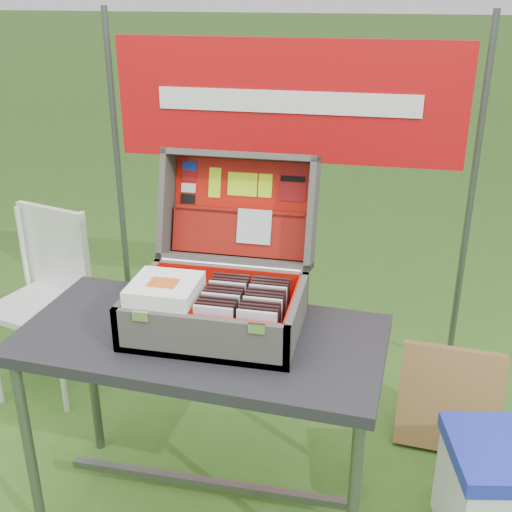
% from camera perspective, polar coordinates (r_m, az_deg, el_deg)
% --- Properties ---
extents(ground, '(80.00, 80.00, 0.00)m').
position_cam_1_polar(ground, '(2.59, -2.08, -20.72)').
color(ground, '#335F1C').
rests_on(ground, ground).
extents(table, '(1.22, 0.66, 0.74)m').
position_cam_1_polar(table, '(2.32, -4.62, -14.86)').
color(table, '#2B2A2F').
rests_on(table, ground).
extents(table_top, '(1.22, 0.66, 0.04)m').
position_cam_1_polar(table_top, '(2.12, -4.92, -7.37)').
color(table_top, '#2B2A2F').
rests_on(table_top, ground).
extents(table_leg_fl, '(0.04, 0.04, 0.70)m').
position_cam_1_polar(table_leg_fl, '(2.35, -19.44, -16.30)').
color(table_leg_fl, '#59595B').
rests_on(table_leg_fl, ground).
extents(table_leg_fr, '(0.04, 0.04, 0.70)m').
position_cam_1_polar(table_leg_fr, '(2.09, 8.63, -21.01)').
color(table_leg_fr, '#59595B').
rests_on(table_leg_fr, ground).
extents(table_leg_bl, '(0.04, 0.04, 0.70)m').
position_cam_1_polar(table_leg_bl, '(2.68, -14.34, -10.26)').
color(table_leg_bl, '#59595B').
rests_on(table_leg_bl, ground).
extents(table_leg_br, '(0.04, 0.04, 0.70)m').
position_cam_1_polar(table_leg_br, '(2.45, 9.44, -13.34)').
color(table_leg_br, '#59595B').
rests_on(table_leg_br, ground).
extents(table_brace, '(1.04, 0.03, 0.03)m').
position_cam_1_polar(table_brace, '(2.48, -4.42, -19.44)').
color(table_brace, '#59595B').
rests_on(table_brace, ground).
extents(suitcase, '(0.55, 0.55, 0.50)m').
position_cam_1_polar(suitcase, '(2.07, -3.27, 0.26)').
color(suitcase, '#636059').
rests_on(suitcase, table).
extents(suitcase_base_bottom, '(0.55, 0.39, 0.02)m').
position_cam_1_polar(suitcase_base_bottom, '(2.12, -3.55, -6.35)').
color(suitcase_base_bottom, '#636059').
rests_on(suitcase_base_bottom, table_top).
extents(suitcase_base_wall_front, '(0.55, 0.02, 0.15)m').
position_cam_1_polar(suitcase_base_wall_front, '(1.94, -5.05, -7.38)').
color(suitcase_base_wall_front, '#636059').
rests_on(suitcase_base_wall_front, table_top).
extents(suitcase_base_wall_back, '(0.55, 0.02, 0.15)m').
position_cam_1_polar(suitcase_base_wall_back, '(2.25, -2.34, -2.67)').
color(suitcase_base_wall_back, '#636059').
rests_on(suitcase_base_wall_back, table_top).
extents(suitcase_base_wall_left, '(0.02, 0.39, 0.15)m').
position_cam_1_polar(suitcase_base_wall_left, '(2.17, -10.36, -4.09)').
color(suitcase_base_wall_left, '#636059').
rests_on(suitcase_base_wall_left, table_top).
extents(suitcase_base_wall_right, '(0.02, 0.39, 0.15)m').
position_cam_1_polar(suitcase_base_wall_right, '(2.04, 3.63, -5.58)').
color(suitcase_base_wall_right, '#636059').
rests_on(suitcase_base_wall_right, table_top).
extents(suitcase_liner_floor, '(0.51, 0.35, 0.01)m').
position_cam_1_polar(suitcase_liner_floor, '(2.11, -3.56, -6.02)').
color(suitcase_liner_floor, red).
rests_on(suitcase_liner_floor, suitcase_base_bottom).
extents(suitcase_latch_left, '(0.05, 0.01, 0.03)m').
position_cam_1_polar(suitcase_latch_left, '(1.95, -10.23, -5.28)').
color(suitcase_latch_left, silver).
rests_on(suitcase_latch_left, suitcase_base_wall_front).
extents(suitcase_latch_right, '(0.05, 0.01, 0.03)m').
position_cam_1_polar(suitcase_latch_right, '(1.86, 0.06, -6.46)').
color(suitcase_latch_right, silver).
rests_on(suitcase_latch_right, suitcase_base_wall_front).
extents(suitcase_hinge, '(0.50, 0.02, 0.02)m').
position_cam_1_polar(suitcase_hinge, '(2.23, -2.30, -0.84)').
color(suitcase_hinge, silver).
rests_on(suitcase_hinge, suitcase_base_wall_back).
extents(suitcase_lid_back, '(0.55, 0.14, 0.38)m').
position_cam_1_polar(suitcase_lid_back, '(2.35, -1.23, 4.31)').
color(suitcase_lid_back, '#636059').
rests_on(suitcase_lid_back, suitcase_base_wall_back).
extents(suitcase_lid_rim_far, '(0.55, 0.15, 0.06)m').
position_cam_1_polar(suitcase_lid_rim_far, '(2.28, -1.30, 8.93)').
color(suitcase_lid_rim_far, '#636059').
rests_on(suitcase_lid_rim_far, suitcase_lid_back).
extents(suitcase_lid_rim_near, '(0.55, 0.15, 0.06)m').
position_cam_1_polar(suitcase_lid_rim_near, '(2.30, -1.85, -0.37)').
color(suitcase_lid_rim_near, '#636059').
rests_on(suitcase_lid_rim_near, suitcase_lid_back).
extents(suitcase_lid_rim_left, '(0.02, 0.26, 0.42)m').
position_cam_1_polar(suitcase_lid_rim_left, '(2.36, -7.87, 4.66)').
color(suitcase_lid_rim_left, '#636059').
rests_on(suitcase_lid_rim_left, suitcase_lid_back).
extents(suitcase_lid_rim_right, '(0.02, 0.26, 0.42)m').
position_cam_1_polar(suitcase_lid_rim_right, '(2.24, 5.04, 3.79)').
color(suitcase_lid_rim_right, '#636059').
rests_on(suitcase_lid_rim_right, suitcase_lid_back).
extents(suitcase_lid_liner, '(0.50, 0.11, 0.33)m').
position_cam_1_polar(suitcase_lid_liner, '(2.33, -1.30, 4.30)').
color(suitcase_lid_liner, red).
rests_on(suitcase_lid_liner, suitcase_lid_back).
extents(suitcase_liner_wall_front, '(0.51, 0.01, 0.13)m').
position_cam_1_polar(suitcase_liner_wall_front, '(1.94, -4.95, -6.90)').
color(suitcase_liner_wall_front, red).
rests_on(suitcase_liner_wall_front, suitcase_base_bottom).
extents(suitcase_liner_wall_back, '(0.51, 0.01, 0.13)m').
position_cam_1_polar(suitcase_liner_wall_back, '(2.23, -2.43, -2.57)').
color(suitcase_liner_wall_back, red).
rests_on(suitcase_liner_wall_back, suitcase_base_bottom).
extents(suitcase_liner_wall_left, '(0.01, 0.35, 0.13)m').
position_cam_1_polar(suitcase_liner_wall_left, '(2.16, -10.04, -3.88)').
color(suitcase_liner_wall_left, red).
rests_on(suitcase_liner_wall_left, suitcase_base_bottom).
extents(suitcase_liner_wall_right, '(0.01, 0.35, 0.13)m').
position_cam_1_polar(suitcase_liner_wall_right, '(2.04, 3.25, -5.27)').
color(suitcase_liner_wall_right, red).
rests_on(suitcase_liner_wall_right, suitcase_base_bottom).
extents(suitcase_lid_pocket, '(0.49, 0.08, 0.16)m').
position_cam_1_polar(suitcase_lid_pocket, '(2.32, -1.54, 2.03)').
color(suitcase_lid_pocket, maroon).
rests_on(suitcase_lid_pocket, suitcase_lid_liner).
extents(suitcase_pocket_edge, '(0.48, 0.02, 0.02)m').
position_cam_1_polar(suitcase_pocket_edge, '(2.31, -1.46, 3.96)').
color(suitcase_pocket_edge, maroon).
rests_on(suitcase_pocket_edge, suitcase_lid_pocket).
extents(suitcase_pocket_cd, '(0.12, 0.05, 0.12)m').
position_cam_1_polar(suitcase_pocket_cd, '(2.29, -0.16, 2.62)').
color(suitcase_pocket_cd, silver).
rests_on(suitcase_pocket_cd, suitcase_lid_pocket).
extents(lid_sticker_cc_a, '(0.05, 0.01, 0.03)m').
position_cam_1_polar(lid_sticker_cc_a, '(2.38, -5.92, 7.98)').
color(lid_sticker_cc_a, '#1933B2').
rests_on(lid_sticker_cc_a, suitcase_lid_liner).
extents(lid_sticker_cc_b, '(0.05, 0.01, 0.03)m').
position_cam_1_polar(lid_sticker_cc_b, '(2.38, -5.97, 7.01)').
color(lid_sticker_cc_b, maroon).
rests_on(lid_sticker_cc_b, suitcase_lid_liner).
extents(lid_sticker_cc_c, '(0.05, 0.01, 0.03)m').
position_cam_1_polar(lid_sticker_cc_c, '(2.38, -6.02, 6.05)').
color(lid_sticker_cc_c, white).
rests_on(lid_sticker_cc_c, suitcase_lid_liner).
extents(lid_sticker_cc_d, '(0.05, 0.01, 0.03)m').
position_cam_1_polar(lid_sticker_cc_d, '(2.38, -6.07, 5.09)').
color(lid_sticker_cc_d, black).
rests_on(lid_sticker_cc_d, suitcase_lid_liner).
extents(lid_card_neon_tall, '(0.04, 0.03, 0.10)m').
position_cam_1_polar(lid_card_neon_tall, '(2.35, -3.69, 6.53)').
color(lid_card_neon_tall, '#C2F615').
rests_on(lid_card_neon_tall, suitcase_lid_liner).
extents(lid_card_neon_main, '(0.11, 0.03, 0.08)m').
position_cam_1_polar(lid_card_neon_main, '(2.32, -1.21, 6.39)').
color(lid_card_neon_main, '#C2F615').
rests_on(lid_card_neon_main, suitcase_lid_liner).
extents(lid_card_neon_small, '(0.05, 0.03, 0.08)m').
position_cam_1_polar(lid_card_neon_small, '(2.31, 0.82, 6.27)').
color(lid_card_neon_small, '#C2F615').
rests_on(lid_card_neon_small, suitcase_lid_liner).
extents(lid_sticker_band, '(0.10, 0.03, 0.10)m').
position_cam_1_polar(lid_sticker_band, '(2.29, 3.25, 6.11)').
color(lid_sticker_band, maroon).
rests_on(lid_sticker_band, suitcase_lid_liner).
extents(lid_sticker_band_bar, '(0.09, 0.01, 0.02)m').
position_cam_1_polar(lid_sticker_band_bar, '(2.29, 3.30, 6.86)').
color(lid_sticker_band_bar, black).
rests_on(lid_sticker_band_bar, suitcase_lid_liner).
extents(cd_left_0, '(0.12, 0.01, 0.14)m').
position_cam_1_polar(cd_left_0, '(1.94, -3.80, -6.37)').
color(cd_left_0, silver).
rests_on(cd_left_0, suitcase_liner_floor).
extents(cd_left_1, '(0.12, 0.01, 0.14)m').
position_cam_1_polar(cd_left_1, '(1.96, -3.63, -6.07)').
color(cd_left_1, black).
rests_on(cd_left_1, suitcase_liner_floor).
extents(cd_left_2, '(0.12, 0.01, 0.14)m').
position_cam_1_polar(cd_left_2, '(1.98, -3.46, -5.77)').
color(cd_left_2, black).
rests_on(cd_left_2, suitcase_liner_floor).
extents(cd_left_3, '(0.12, 0.01, 0.14)m').
position_cam_1_polar(cd_left_3, '(2.00, -3.30, -5.47)').
color(cd_left_3, black).
rests_on(cd_left_3, suitcase_liner_floor).
extents(cd_left_4, '(0.12, 0.01, 0.14)m').
position_cam_1_polar(cd_left_4, '(2.02, -3.14, -5.19)').
color(cd_left_4, silver).
rests_on(cd_left_4, suitcase_liner_floor).
extents(cd_left_5, '(0.12, 0.01, 0.14)m').
position_cam_1_polar(cd_left_5, '(2.04, -2.98, -4.90)').
color(cd_left_5, black).
rests_on(cd_left_5, suitcase_liner_floor).
extents(cd_left_6, '(0.12, 0.01, 0.14)m').
position_cam_1_polar(cd_left_6, '(2.05, -2.82, -4.62)').
color(cd_left_6, black).
rests_on(cd_left_6, suitcase_liner_floor).
extents(cd_left_7, '(0.12, 0.01, 0.14)m').
position_cam_1_polar(cd_left_7, '(2.07, -2.67, -4.35)').
color(cd_left_7, black).
rests_on(cd_left_7, suitcase_liner_floor).
extents(cd_left_8, '(0.12, 0.01, 0.14)m').
position_cam_1_polar(cd_left_8, '(2.09, -2.52, -4.08)').
color(cd_left_8, silver).
rests_on(cd_left_8, suitcase_liner_floor).
extents(cd_left_9, '(0.12, 0.01, 0.14)m').
position_cam_1_polar(cd_left_9, '(2.11, -2.38, -3.82)').
color(cd_left_9, black).
rests_on(cd_left_9, suitcase_liner_floor).
extents(cd_left_10, '(0.12, 0.01, 0.14)m').
position_cam_1_polar(cd_left_10, '(2.13, -2.24, -3.56)').
color(cd_left_10, black).
rests_on(cd_left_10, suitcase_liner_floor).
extents(cd_left_11, '(0.12, 0.01, 0.14)m').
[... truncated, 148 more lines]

